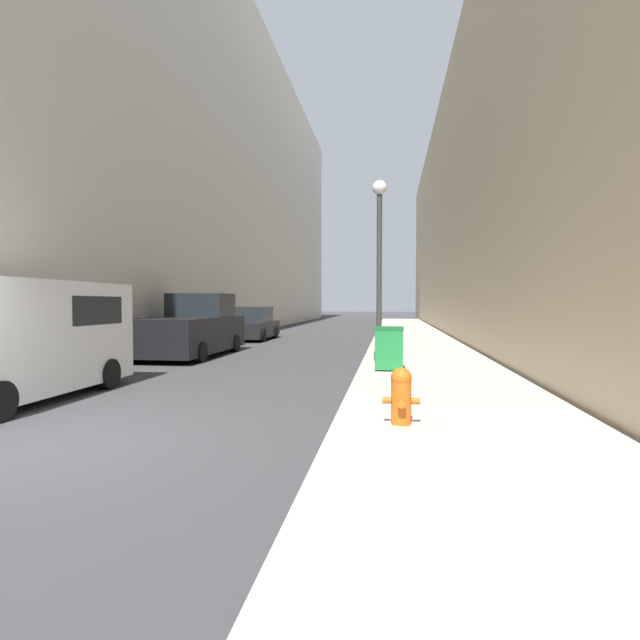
# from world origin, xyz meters

# --- Properties ---
(ground_plane) EXTENTS (200.00, 200.00, 0.00)m
(ground_plane) POSITION_xyz_m (0.00, 0.00, 0.00)
(ground_plane) COLOR #38383A
(sidewalk_right) EXTENTS (3.75, 60.00, 0.16)m
(sidewalk_right) POSITION_xyz_m (5.42, 18.00, 0.08)
(sidewalk_right) COLOR #ADA89E
(sidewalk_right) RESTS_ON ground
(building_left_glass) EXTENTS (12.00, 60.00, 20.77)m
(building_left_glass) POSITION_xyz_m (-10.20, 26.00, 10.39)
(building_left_glass) COLOR beige
(building_left_glass) RESTS_ON ground
(building_right_stone) EXTENTS (12.00, 60.00, 14.78)m
(building_right_stone) POSITION_xyz_m (13.39, 26.00, 7.39)
(building_right_stone) COLOR tan
(building_right_stone) RESTS_ON ground
(fire_hydrant) EXTENTS (0.51, 0.40, 0.79)m
(fire_hydrant) POSITION_xyz_m (4.49, 1.19, 0.57)
(fire_hydrant) COLOR #D15614
(fire_hydrant) RESTS_ON sidewalk_right
(trash_bin) EXTENTS (0.71, 0.58, 1.09)m
(trash_bin) POSITION_xyz_m (4.31, 6.73, 0.72)
(trash_bin) COLOR #1E7538
(trash_bin) RESTS_ON sidewalk_right
(lamppost) EXTENTS (0.42, 0.42, 5.20)m
(lamppost) POSITION_xyz_m (4.02, 8.83, 3.27)
(lamppost) COLOR #2D332D
(lamppost) RESTS_ON sidewalk_right
(white_van) EXTENTS (1.90, 4.89, 2.25)m
(white_van) POSITION_xyz_m (-2.46, 2.71, 1.24)
(white_van) COLOR white
(white_van) RESTS_ON ground
(pickup_truck) EXTENTS (2.28, 5.53, 2.17)m
(pickup_truck) POSITION_xyz_m (-2.46, 10.75, 0.92)
(pickup_truck) COLOR black
(pickup_truck) RESTS_ON ground
(parked_sedan_near) EXTENTS (1.99, 4.26, 1.65)m
(parked_sedan_near) POSITION_xyz_m (-2.49, 18.29, 0.74)
(parked_sedan_near) COLOR black
(parked_sedan_near) RESTS_ON ground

